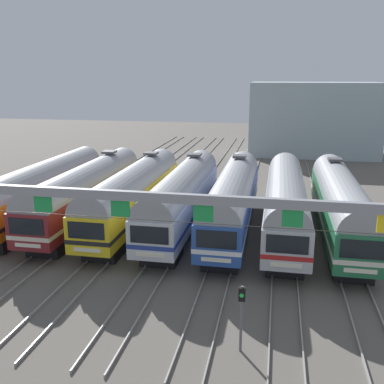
% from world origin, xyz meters
% --- Properties ---
extents(ground_plane, '(160.00, 160.00, 0.00)m').
position_xyz_m(ground_plane, '(0.00, 0.00, 0.00)').
color(ground_plane, '#5B564F').
extents(track_bed, '(24.78, 70.00, 0.15)m').
position_xyz_m(track_bed, '(0.00, 17.00, 0.07)').
color(track_bed, gray).
rests_on(track_bed, ground).
extents(commuter_train_orange, '(2.88, 18.06, 4.77)m').
position_xyz_m(commuter_train_orange, '(-11.64, -0.01, 2.69)').
color(commuter_train_orange, orange).
rests_on(commuter_train_orange, ground).
extents(commuter_train_maroon, '(2.88, 18.06, 5.05)m').
position_xyz_m(commuter_train_maroon, '(-7.76, -0.00, 2.69)').
color(commuter_train_maroon, maroon).
rests_on(commuter_train_maroon, ground).
extents(commuter_train_yellow, '(2.88, 18.06, 5.05)m').
position_xyz_m(commuter_train_yellow, '(-3.88, -0.00, 2.69)').
color(commuter_train_yellow, gold).
rests_on(commuter_train_yellow, ground).
extents(commuter_train_silver, '(2.88, 18.06, 5.05)m').
position_xyz_m(commuter_train_silver, '(0.00, -0.00, 2.69)').
color(commuter_train_silver, silver).
rests_on(commuter_train_silver, ground).
extents(commuter_train_blue, '(2.88, 18.06, 5.05)m').
position_xyz_m(commuter_train_blue, '(3.88, -0.00, 2.69)').
color(commuter_train_blue, '#284C9E').
rests_on(commuter_train_blue, ground).
extents(commuter_train_stainless, '(2.88, 18.06, 4.77)m').
position_xyz_m(commuter_train_stainless, '(7.76, -0.01, 2.69)').
color(commuter_train_stainless, '#B2B5BA').
rests_on(commuter_train_stainless, ground).
extents(commuter_train_green, '(2.88, 18.06, 5.05)m').
position_xyz_m(commuter_train_green, '(11.64, -0.00, 2.69)').
color(commuter_train_green, '#236B42').
rests_on(commuter_train_green, ground).
extents(catenary_gantry, '(28.52, 0.44, 6.97)m').
position_xyz_m(catenary_gantry, '(0.00, -13.50, 5.41)').
color(catenary_gantry, gray).
rests_on(catenary_gantry, ground).
extents(yard_signal_mast, '(0.28, 0.35, 3.06)m').
position_xyz_m(yard_signal_mast, '(5.82, -15.16, 2.13)').
color(yard_signal_mast, '#59595E').
rests_on(yard_signal_mast, ground).
extents(maintenance_building, '(18.37, 10.00, 10.61)m').
position_xyz_m(maintenance_building, '(12.03, 36.76, 5.31)').
color(maintenance_building, '#9EB2B7').
rests_on(maintenance_building, ground).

